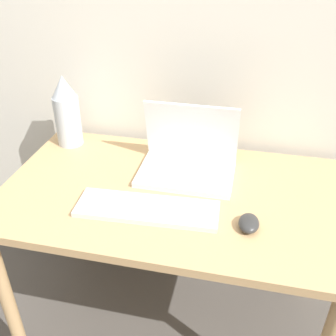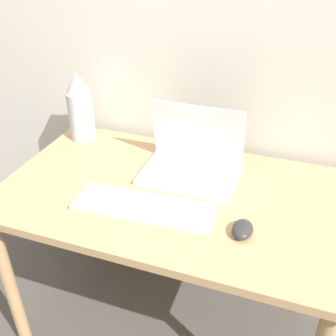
# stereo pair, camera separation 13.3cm
# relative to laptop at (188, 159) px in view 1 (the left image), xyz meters

# --- Properties ---
(wall_back) EXTENTS (6.00, 0.05, 2.50)m
(wall_back) POSITION_rel_laptop_xyz_m (-0.03, 0.28, 0.48)
(wall_back) COLOR silver
(wall_back) RESTS_ON ground_plane
(desk) EXTENTS (1.21, 0.71, 0.71)m
(desk) POSITION_rel_laptop_xyz_m (-0.03, -0.14, -0.15)
(desk) COLOR tan
(desk) RESTS_ON ground_plane
(laptop) EXTENTS (0.35, 0.25, 0.26)m
(laptop) POSITION_rel_laptop_xyz_m (0.00, 0.00, 0.00)
(laptop) COLOR white
(laptop) RESTS_ON desk
(keyboard) EXTENTS (0.47, 0.17, 0.02)m
(keyboard) POSITION_rel_laptop_xyz_m (-0.09, -0.27, -0.05)
(keyboard) COLOR silver
(keyboard) RESTS_ON desk
(mouse) EXTENTS (0.06, 0.09, 0.04)m
(mouse) POSITION_rel_laptop_xyz_m (0.24, -0.28, -0.04)
(mouse) COLOR #2D2D2D
(mouse) RESTS_ON desk
(vase) EXTENTS (0.11, 0.11, 0.30)m
(vase) POSITION_rel_laptop_xyz_m (-0.53, 0.11, 0.09)
(vase) COLOR silver
(vase) RESTS_ON desk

